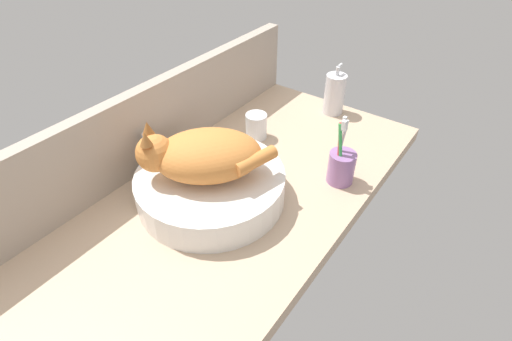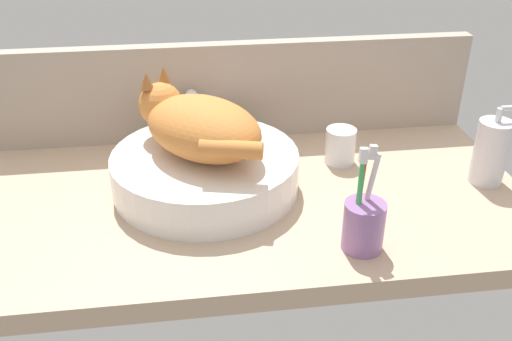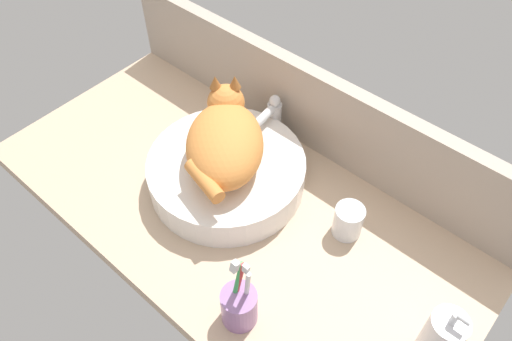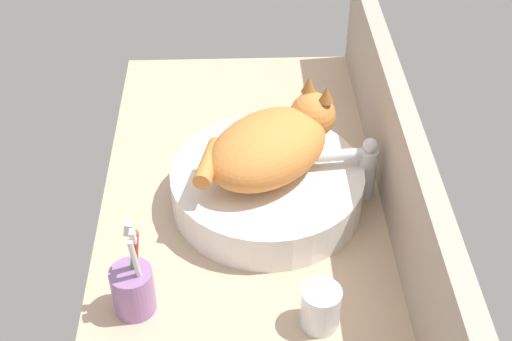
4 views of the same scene
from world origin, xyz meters
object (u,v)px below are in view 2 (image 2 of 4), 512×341
(water_glass, at_px, (340,148))
(toothbrush_cup, at_px, (363,223))
(sink_basin, at_px, (206,171))
(cat, at_px, (198,125))
(soap_dispenser, at_px, (491,152))
(faucet, at_px, (193,118))

(water_glass, bearing_deg, toothbrush_cup, -97.99)
(sink_basin, distance_m, cat, 0.10)
(cat, xyz_separation_m, toothbrush_cup, (0.26, -0.24, -0.09))
(sink_basin, bearing_deg, cat, 135.13)
(cat, bearing_deg, soap_dispenser, -5.71)
(soap_dispenser, bearing_deg, water_glass, 156.28)
(faucet, height_order, soap_dispenser, soap_dispenser)
(cat, height_order, water_glass, cat)
(cat, height_order, faucet, cat)
(cat, distance_m, toothbrush_cup, 0.36)
(faucet, relative_size, water_glass, 1.76)
(faucet, relative_size, toothbrush_cup, 0.73)
(sink_basin, relative_size, soap_dispenser, 2.20)
(sink_basin, bearing_deg, faucet, 94.92)
(sink_basin, bearing_deg, toothbrush_cup, -42.57)
(sink_basin, xyz_separation_m, water_glass, (0.29, 0.07, -0.00))
(sink_basin, distance_m, soap_dispenser, 0.57)
(sink_basin, relative_size, water_glass, 4.71)
(cat, xyz_separation_m, faucet, (-0.01, 0.17, -0.06))
(soap_dispenser, height_order, water_glass, soap_dispenser)
(toothbrush_cup, xyz_separation_m, water_glass, (0.04, 0.30, -0.02))
(toothbrush_cup, height_order, water_glass, toothbrush_cup)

